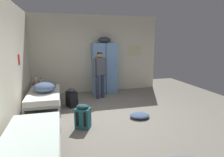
{
  "coord_description": "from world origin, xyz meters",
  "views": [
    {
      "loc": [
        -1.29,
        -4.62,
        1.94
      ],
      "look_at": [
        0.0,
        0.27,
        0.95
      ],
      "focal_mm": 31.13,
      "sensor_mm": 36.0,
      "label": 1
    }
  ],
  "objects_px": {
    "person_traveler": "(100,71)",
    "water_bottle": "(36,79)",
    "bedding_heap": "(45,87)",
    "backpack_teal": "(83,117)",
    "locker_bank": "(105,67)",
    "lotion_bottle": "(41,80)",
    "bed_left_front": "(31,140)",
    "bed_left_rear": "(44,95)",
    "clothes_pile_denim": "(140,115)",
    "shelf_unit": "(39,88)",
    "backpack_black": "(72,98)"
  },
  "relations": [
    {
      "from": "bedding_heap",
      "to": "water_bottle",
      "type": "relative_size",
      "value": 3.77
    },
    {
      "from": "bedding_heap",
      "to": "clothes_pile_denim",
      "type": "relative_size",
      "value": 1.56
    },
    {
      "from": "lotion_bottle",
      "to": "backpack_black",
      "type": "height_order",
      "value": "lotion_bottle"
    },
    {
      "from": "bed_left_front",
      "to": "locker_bank",
      "type": "bearing_deg",
      "value": 62.09
    },
    {
      "from": "bedding_heap",
      "to": "locker_bank",
      "type": "bearing_deg",
      "value": 31.35
    },
    {
      "from": "shelf_unit",
      "to": "clothes_pile_denim",
      "type": "distance_m",
      "value": 3.69
    },
    {
      "from": "shelf_unit",
      "to": "bedding_heap",
      "type": "height_order",
      "value": "bedding_heap"
    },
    {
      "from": "bed_left_rear",
      "to": "backpack_teal",
      "type": "height_order",
      "value": "backpack_teal"
    },
    {
      "from": "lotion_bottle",
      "to": "backpack_teal",
      "type": "relative_size",
      "value": 0.23
    },
    {
      "from": "shelf_unit",
      "to": "bed_left_front",
      "type": "xyz_separation_m",
      "value": [
        0.25,
        -3.82,
        0.04
      ]
    },
    {
      "from": "bed_left_front",
      "to": "backpack_black",
      "type": "bearing_deg",
      "value": 73.11
    },
    {
      "from": "locker_bank",
      "to": "backpack_teal",
      "type": "relative_size",
      "value": 3.76
    },
    {
      "from": "clothes_pile_denim",
      "to": "bedding_heap",
      "type": "bearing_deg",
      "value": 149.26
    },
    {
      "from": "locker_bank",
      "to": "backpack_black",
      "type": "relative_size",
      "value": 3.76
    },
    {
      "from": "backpack_teal",
      "to": "locker_bank",
      "type": "bearing_deg",
      "value": 68.25
    },
    {
      "from": "person_traveler",
      "to": "water_bottle",
      "type": "xyz_separation_m",
      "value": [
        -2.09,
        0.61,
        -0.29
      ]
    },
    {
      "from": "bedding_heap",
      "to": "lotion_bottle",
      "type": "xyz_separation_m",
      "value": [
        -0.21,
        1.09,
        -0.01
      ]
    },
    {
      "from": "bed_left_front",
      "to": "person_traveler",
      "type": "relative_size",
      "value": 1.2
    },
    {
      "from": "backpack_black",
      "to": "locker_bank",
      "type": "bearing_deg",
      "value": 46.02
    },
    {
      "from": "clothes_pile_denim",
      "to": "lotion_bottle",
      "type": "bearing_deg",
      "value": 135.85
    },
    {
      "from": "shelf_unit",
      "to": "bed_left_front",
      "type": "bearing_deg",
      "value": -86.25
    },
    {
      "from": "bed_left_front",
      "to": "backpack_black",
      "type": "relative_size",
      "value": 3.45
    },
    {
      "from": "shelf_unit",
      "to": "person_traveler",
      "type": "height_order",
      "value": "person_traveler"
    },
    {
      "from": "locker_bank",
      "to": "bedding_heap",
      "type": "xyz_separation_m",
      "value": [
        -2.06,
        -1.25,
        -0.33
      ]
    },
    {
      "from": "bed_left_rear",
      "to": "lotion_bottle",
      "type": "height_order",
      "value": "lotion_bottle"
    },
    {
      "from": "water_bottle",
      "to": "lotion_bottle",
      "type": "distance_m",
      "value": 0.17
    },
    {
      "from": "backpack_black",
      "to": "bed_left_front",
      "type": "bearing_deg",
      "value": -106.89
    },
    {
      "from": "person_traveler",
      "to": "clothes_pile_denim",
      "type": "distance_m",
      "value": 2.25
    },
    {
      "from": "locker_bank",
      "to": "clothes_pile_denim",
      "type": "relative_size",
      "value": 4.07
    },
    {
      "from": "bedding_heap",
      "to": "clothes_pile_denim",
      "type": "bearing_deg",
      "value": -30.74
    },
    {
      "from": "bedding_heap",
      "to": "water_bottle",
      "type": "height_order",
      "value": "bedding_heap"
    },
    {
      "from": "bed_left_front",
      "to": "water_bottle",
      "type": "xyz_separation_m",
      "value": [
        -0.33,
        3.84,
        0.28
      ]
    },
    {
      "from": "bed_left_front",
      "to": "backpack_black",
      "type": "xyz_separation_m",
      "value": [
        0.79,
        2.59,
        -0.12
      ]
    },
    {
      "from": "bedding_heap",
      "to": "shelf_unit",
      "type": "bearing_deg",
      "value": 103.82
    },
    {
      "from": "shelf_unit",
      "to": "clothes_pile_denim",
      "type": "height_order",
      "value": "shelf_unit"
    },
    {
      "from": "water_bottle",
      "to": "lotion_bottle",
      "type": "bearing_deg",
      "value": -21.8
    },
    {
      "from": "bedding_heap",
      "to": "backpack_teal",
      "type": "bearing_deg",
      "value": -60.48
    },
    {
      "from": "lotion_bottle",
      "to": "clothes_pile_denim",
      "type": "relative_size",
      "value": 0.25
    },
    {
      "from": "water_bottle",
      "to": "backpack_teal",
      "type": "height_order",
      "value": "water_bottle"
    },
    {
      "from": "bed_left_front",
      "to": "bedding_heap",
      "type": "bearing_deg",
      "value": 89.38
    },
    {
      "from": "backpack_black",
      "to": "backpack_teal",
      "type": "bearing_deg",
      "value": -84.16
    },
    {
      "from": "bed_left_front",
      "to": "clothes_pile_denim",
      "type": "bearing_deg",
      "value": 27.91
    },
    {
      "from": "locker_bank",
      "to": "water_bottle",
      "type": "height_order",
      "value": "locker_bank"
    },
    {
      "from": "bed_left_front",
      "to": "bedding_heap",
      "type": "relative_size",
      "value": 2.39
    },
    {
      "from": "locker_bank",
      "to": "bedding_heap",
      "type": "bearing_deg",
      "value": -148.65
    },
    {
      "from": "water_bottle",
      "to": "backpack_black",
      "type": "height_order",
      "value": "water_bottle"
    },
    {
      "from": "bed_left_rear",
      "to": "clothes_pile_denim",
      "type": "bearing_deg",
      "value": -30.17
    },
    {
      "from": "bed_left_front",
      "to": "lotion_bottle",
      "type": "bearing_deg",
      "value": 92.73
    },
    {
      "from": "shelf_unit",
      "to": "backpack_black",
      "type": "distance_m",
      "value": 1.61
    },
    {
      "from": "bed_left_front",
      "to": "shelf_unit",
      "type": "bearing_deg",
      "value": 93.75
    }
  ]
}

